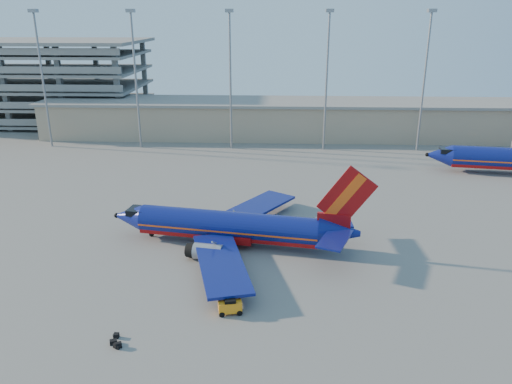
# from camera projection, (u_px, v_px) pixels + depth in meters

# --- Properties ---
(ground) EXTENTS (220.00, 220.00, 0.00)m
(ground) POSITION_uv_depth(u_px,v_px,m) (238.00, 236.00, 65.49)
(ground) COLOR slate
(ground) RESTS_ON ground
(terminal_building) EXTENTS (122.00, 16.00, 8.50)m
(terminal_building) POSITION_uv_depth(u_px,v_px,m) (299.00, 118.00, 118.25)
(terminal_building) COLOR tan
(terminal_building) RESTS_ON ground
(parking_garage) EXTENTS (62.00, 32.00, 21.40)m
(parking_garage) POSITION_uv_depth(u_px,v_px,m) (29.00, 77.00, 133.86)
(parking_garage) COLOR slate
(parking_garage) RESTS_ON ground
(light_mast_row) EXTENTS (101.60, 1.60, 28.65)m
(light_mast_row) POSITION_uv_depth(u_px,v_px,m) (278.00, 66.00, 102.73)
(light_mast_row) COLOR gray
(light_mast_row) RESTS_ON ground
(aircraft_main) EXTENTS (33.10, 31.59, 11.27)m
(aircraft_main) POSITION_uv_depth(u_px,v_px,m) (234.00, 227.00, 62.43)
(aircraft_main) COLOR navy
(aircraft_main) RESTS_ON ground
(baggage_tug) EXTENTS (2.49, 1.79, 1.63)m
(baggage_tug) POSITION_uv_depth(u_px,v_px,m) (230.00, 305.00, 48.33)
(baggage_tug) COLOR orange
(baggage_tug) RESTS_ON ground
(luggage_pile) EXTENTS (1.30, 1.99, 0.54)m
(luggage_pile) POSITION_uv_depth(u_px,v_px,m) (116.00, 342.00, 43.86)
(luggage_pile) COLOR black
(luggage_pile) RESTS_ON ground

